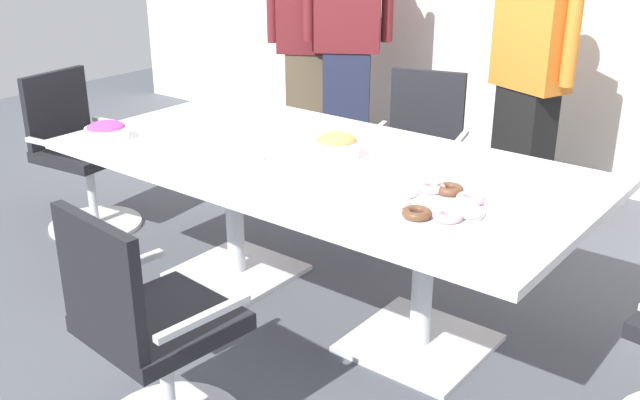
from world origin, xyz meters
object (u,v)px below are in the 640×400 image
at_px(office_chair_0, 82,160).
at_px(donut_platter, 435,203).
at_px(office_chair_3, 417,162).
at_px(snack_bowl_cookies, 336,145).
at_px(office_chair_1, 150,342).
at_px(snack_bowl_candy_mix, 106,131).
at_px(person_standing_0, 309,42).
at_px(napkin_pile, 431,159).
at_px(person_standing_1, 347,38).
at_px(plate_stack, 243,154).
at_px(conference_table, 320,184).
at_px(person_standing_2, 530,75).

xyz_separation_m(office_chair_0, donut_platter, (2.39, -0.10, 0.36)).
relative_size(office_chair_3, snack_bowl_cookies, 4.45).
bearing_deg(office_chair_1, office_chair_3, 102.31).
xyz_separation_m(office_chair_0, snack_bowl_candy_mix, (0.73, -0.32, 0.39)).
relative_size(office_chair_3, person_standing_0, 0.54).
distance_m(snack_bowl_cookies, napkin_pile, 0.42).
xyz_separation_m(office_chair_3, snack_bowl_candy_mix, (-0.83, -1.51, 0.39)).
xyz_separation_m(office_chair_1, snack_bowl_cookies, (-0.08, 1.16, 0.40)).
relative_size(office_chair_1, person_standing_1, 0.50).
height_order(office_chair_0, napkin_pile, office_chair_0).
distance_m(plate_stack, napkin_pile, 0.82).
distance_m(conference_table, office_chair_3, 1.13).
relative_size(office_chair_0, snack_bowl_candy_mix, 4.47).
distance_m(snack_bowl_candy_mix, napkin_pile, 1.54).
bearing_deg(napkin_pile, office_chair_3, 123.25).
distance_m(donut_platter, napkin_pile, 0.46).
bearing_deg(office_chair_3, plate_stack, 69.32).
relative_size(person_standing_0, snack_bowl_candy_mix, 8.34).
xyz_separation_m(office_chair_3, snack_bowl_cookies, (0.19, -1.04, 0.40)).
relative_size(person_standing_0, donut_platter, 4.37).
height_order(conference_table, snack_bowl_candy_mix, snack_bowl_candy_mix).
height_order(person_standing_0, snack_bowl_cookies, person_standing_0).
relative_size(office_chair_0, snack_bowl_cookies, 4.45).
bearing_deg(snack_bowl_cookies, person_standing_2, 80.92).
xyz_separation_m(person_standing_2, plate_stack, (-0.56, -1.78, -0.12)).
relative_size(snack_bowl_candy_mix, snack_bowl_cookies, 1.00).
bearing_deg(office_chair_1, person_standing_1, 118.69).
xyz_separation_m(office_chair_1, person_standing_0, (-1.54, 2.78, 0.48)).
distance_m(person_standing_2, snack_bowl_candy_mix, 2.35).
xyz_separation_m(conference_table, snack_bowl_cookies, (0.05, 0.06, 0.18)).
xyz_separation_m(person_standing_1, donut_platter, (1.76, -1.86, -0.18)).
distance_m(office_chair_1, person_standing_0, 3.22).
bearing_deg(person_standing_2, plate_stack, 94.16).
xyz_separation_m(person_standing_1, plate_stack, (0.80, -1.88, -0.18)).
height_order(office_chair_3, snack_bowl_candy_mix, office_chair_3).
xyz_separation_m(snack_bowl_cookies, napkin_pile, (0.40, 0.14, -0.02)).
distance_m(conference_table, person_standing_2, 1.62).
distance_m(office_chair_3, person_standing_0, 1.48).
distance_m(person_standing_0, person_standing_2, 1.71).
height_order(person_standing_1, snack_bowl_cookies, person_standing_1).
bearing_deg(snack_bowl_candy_mix, office_chair_3, 61.17).
bearing_deg(person_standing_1, person_standing_2, 143.73).
bearing_deg(snack_bowl_cookies, napkin_pile, 19.34).
bearing_deg(office_chair_1, person_standing_2, 91.86).
xyz_separation_m(person_standing_0, plate_stack, (1.15, -1.90, -0.11)).
bearing_deg(office_chair_0, office_chair_1, 53.99).
bearing_deg(office_chair_1, donut_platter, 63.58).
bearing_deg(office_chair_3, napkin_pile, 108.01).
xyz_separation_m(office_chair_3, napkin_pile, (0.59, -0.90, 0.38)).
xyz_separation_m(conference_table, napkin_pile, (0.45, 0.20, 0.16)).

